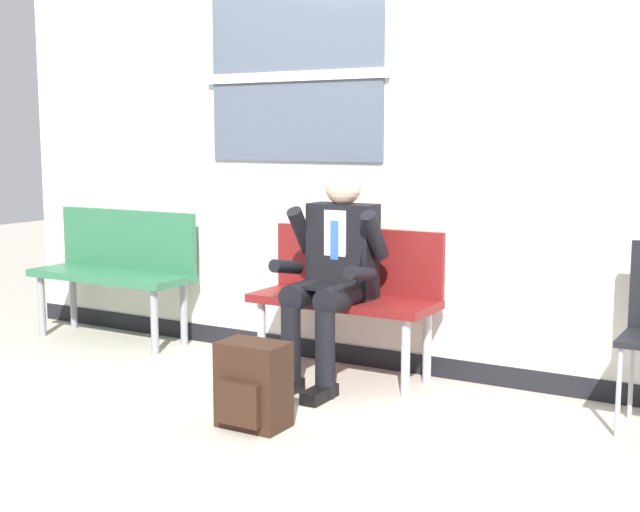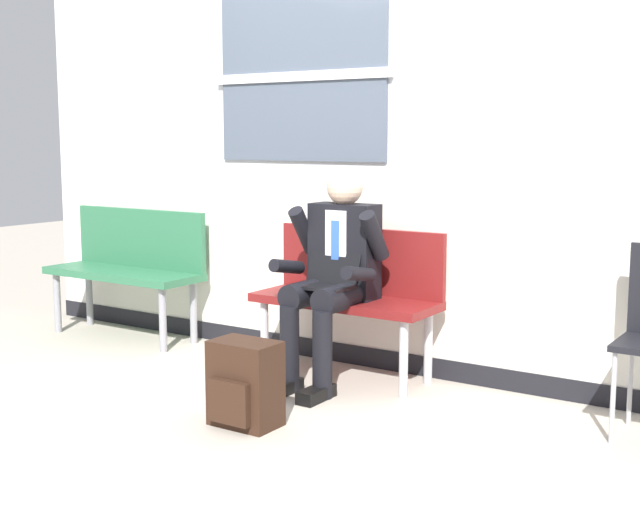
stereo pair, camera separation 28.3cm
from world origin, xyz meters
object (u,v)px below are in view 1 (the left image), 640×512
bench_empty (117,264)px  person_seated (332,271)px  backpack (253,386)px  bench_with_person (348,289)px

bench_empty → person_seated: size_ratio=0.98×
bench_empty → backpack: bench_empty is taller
bench_with_person → backpack: bearing=-87.9°
bench_empty → backpack: size_ratio=2.85×
bench_with_person → person_seated: size_ratio=0.90×
backpack → person_seated: bearing=92.6°
bench_with_person → bench_empty: bearing=179.9°
bench_empty → backpack: bearing=-29.4°
bench_with_person → person_seated: person_seated is taller
bench_empty → backpack: (1.89, -1.06, -0.33)m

